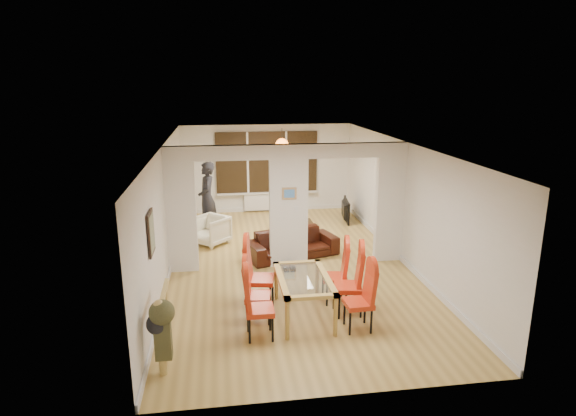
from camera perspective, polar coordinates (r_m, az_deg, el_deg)
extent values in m
cube|color=tan|center=(10.44, 0.07, -6.73)|extent=(5.00, 9.00, 0.01)
cube|color=white|center=(10.03, 0.07, 0.19)|extent=(5.00, 0.18, 2.60)
cube|color=black|center=(14.30, -2.51, 5.45)|extent=(3.00, 0.08, 1.80)
cube|color=white|center=(14.51, -2.44, 0.74)|extent=(1.40, 0.08, 0.50)
sphere|color=orange|center=(13.12, -0.72, 7.47)|extent=(0.36, 0.36, 0.36)
cube|color=gray|center=(7.62, -15.94, -2.85)|extent=(0.04, 0.52, 0.67)
cube|color=#4C8CD8|center=(9.86, 0.15, 1.74)|extent=(0.30, 0.03, 0.25)
imported|color=black|center=(10.81, 0.52, -4.27)|extent=(2.17, 1.36, 0.59)
imported|color=#EEE8CA|center=(11.76, -9.18, -2.61)|extent=(1.06, 1.06, 0.69)
imported|color=black|center=(12.41, -9.55, 1.14)|extent=(0.71, 0.49, 1.87)
imported|color=black|center=(13.64, 6.50, -0.24)|extent=(1.07, 0.29, 0.61)
cylinder|color=#143F19|center=(12.50, -0.26, -1.11)|extent=(0.07, 0.07, 0.29)
imported|color=#352412|center=(12.68, -0.67, -1.44)|extent=(0.24, 0.24, 0.06)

